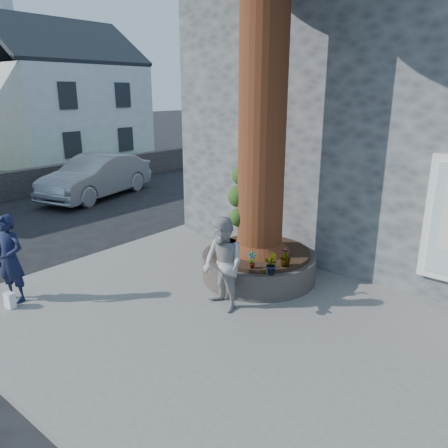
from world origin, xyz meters
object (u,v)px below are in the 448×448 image
Objects in this scene: woman at (223,264)px; car_silver at (96,176)px; planter at (259,264)px; man at (10,259)px.

woman is 10.13m from car_silver.
woman reaches higher than planter.
man is 8.71m from car_silver.
planter is 1.42× the size of man.
planter is 1.38× the size of woman.
woman reaches higher than car_silver.
car_silver is (-9.34, 3.91, -0.17)m from woman.
planter is 4.68m from man.
planter is at bearing 33.11° from man.
man reaches higher than car_silver.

